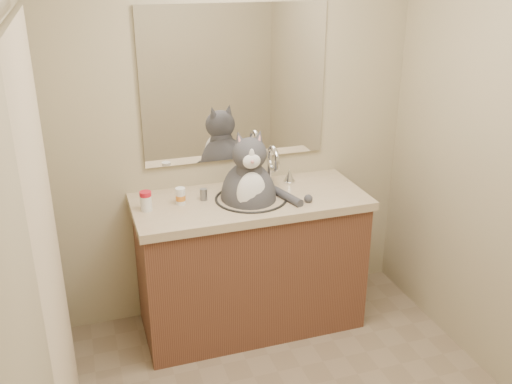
% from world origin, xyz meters
% --- Properties ---
extents(room, '(2.22, 2.52, 2.42)m').
position_xyz_m(room, '(0.00, 0.00, 1.20)').
color(room, '#87755D').
rests_on(room, ground).
extents(vanity, '(1.34, 0.59, 1.12)m').
position_xyz_m(vanity, '(0.00, 0.96, 0.44)').
color(vanity, brown).
rests_on(vanity, ground).
extents(mirror, '(1.10, 0.02, 0.90)m').
position_xyz_m(mirror, '(0.00, 1.24, 1.45)').
color(mirror, white).
rests_on(mirror, room).
extents(shower_curtain, '(0.02, 1.30, 1.93)m').
position_xyz_m(shower_curtain, '(-1.05, 0.10, 1.03)').
color(shower_curtain, beige).
rests_on(shower_curtain, ground).
extents(cat, '(0.44, 0.41, 0.63)m').
position_xyz_m(cat, '(-0.01, 0.95, 0.89)').
color(cat, '#414145').
rests_on(cat, vanity).
extents(pill_bottle_redcap, '(0.07, 0.07, 0.11)m').
position_xyz_m(pill_bottle_redcap, '(-0.59, 0.97, 0.91)').
color(pill_bottle_redcap, white).
rests_on(pill_bottle_redcap, vanity).
extents(pill_bottle_orange, '(0.07, 0.07, 0.10)m').
position_xyz_m(pill_bottle_orange, '(-0.39, 1.00, 0.90)').
color(pill_bottle_orange, white).
rests_on(pill_bottle_orange, vanity).
extents(grey_canister, '(0.05, 0.05, 0.07)m').
position_xyz_m(grey_canister, '(-0.26, 1.02, 0.88)').
color(grey_canister, slate).
rests_on(grey_canister, vanity).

